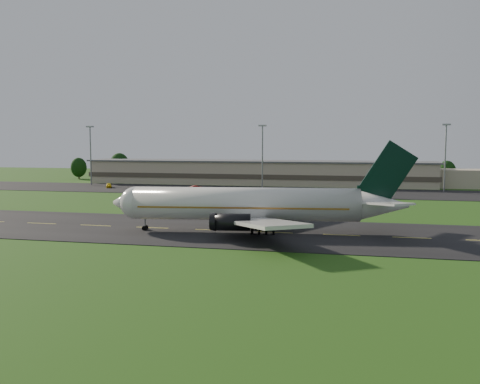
% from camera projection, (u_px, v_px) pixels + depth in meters
% --- Properties ---
extents(ground, '(360.00, 360.00, 0.00)m').
position_uv_depth(ground, '(152.00, 228.00, 94.63)').
color(ground, '#1F4912').
rests_on(ground, ground).
extents(taxiway, '(220.00, 30.00, 0.10)m').
position_uv_depth(taxiway, '(152.00, 228.00, 94.62)').
color(taxiway, black).
rests_on(taxiway, ground).
extents(apron, '(260.00, 30.00, 0.10)m').
position_uv_depth(apron, '(242.00, 191.00, 164.48)').
color(apron, black).
rests_on(apron, ground).
extents(airliner, '(51.14, 41.80, 15.57)m').
position_uv_depth(airliner, '(251.00, 205.00, 90.33)').
color(airliner, white).
rests_on(airliner, ground).
extents(terminal, '(145.00, 16.00, 8.40)m').
position_uv_depth(terminal, '(275.00, 173.00, 186.14)').
color(terminal, '#C5B397').
rests_on(terminal, ground).
extents(light_mast_west, '(2.40, 1.20, 20.35)m').
position_uv_depth(light_mast_west, '(90.00, 148.00, 183.20)').
color(light_mast_west, gray).
rests_on(light_mast_west, ground).
extents(light_mast_centre, '(2.40, 1.20, 20.35)m').
position_uv_depth(light_mast_centre, '(262.00, 149.00, 169.90)').
color(light_mast_centre, gray).
rests_on(light_mast_centre, ground).
extents(light_mast_east, '(2.40, 1.20, 20.35)m').
position_uv_depth(light_mast_east, '(445.00, 150.00, 157.71)').
color(light_mast_east, gray).
rests_on(light_mast_east, ground).
extents(tree_line, '(195.78, 8.45, 10.51)m').
position_uv_depth(tree_line, '(330.00, 170.00, 191.53)').
color(tree_line, black).
rests_on(tree_line, ground).
extents(service_vehicle_a, '(3.56, 4.66, 1.48)m').
position_uv_depth(service_vehicle_a, '(109.00, 185.00, 174.00)').
color(service_vehicle_a, yellow).
rests_on(service_vehicle_a, apron).
extents(service_vehicle_b, '(4.39, 3.02, 1.37)m').
position_uv_depth(service_vehicle_b, '(196.00, 188.00, 165.93)').
color(service_vehicle_b, maroon).
rests_on(service_vehicle_b, apron).
extents(service_vehicle_c, '(3.48, 4.80, 1.21)m').
position_uv_depth(service_vehicle_c, '(273.00, 190.00, 158.15)').
color(service_vehicle_c, silver).
rests_on(service_vehicle_c, apron).
extents(service_vehicle_d, '(4.65, 3.39, 1.25)m').
position_uv_depth(service_vehicle_d, '(331.00, 191.00, 154.65)').
color(service_vehicle_d, orange).
rests_on(service_vehicle_d, apron).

